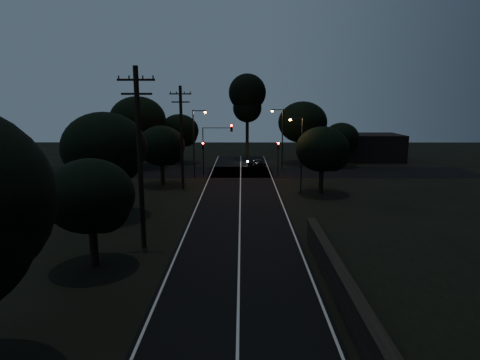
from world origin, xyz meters
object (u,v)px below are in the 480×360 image
object	(u,v)px
signal_left	(203,152)
streetlight_c	(300,150)
utility_pole_far	(182,136)
car	(257,163)
streetlight_a	(195,139)
utility_pole_mid	(140,156)
tall_pine	(247,98)
signal_mast	(217,140)
streetlight_b	(281,135)
signal_right	(278,152)

from	to	relation	value
signal_left	streetlight_c	size ratio (longest dim) A/B	0.55
utility_pole_far	car	distance (m)	16.94
utility_pole_far	streetlight_a	distance (m)	6.10
utility_pole_mid	tall_pine	bearing A→B (deg)	80.07
signal_mast	streetlight_c	world-z (taller)	streetlight_c
tall_pine	streetlight_b	bearing A→B (deg)	-68.62
signal_left	signal_right	size ratio (longest dim) A/B	1.00
streetlight_c	utility_pole_far	bearing A→B (deg)	170.40
signal_mast	streetlight_a	bearing A→B (deg)	-140.23
utility_pole_mid	streetlight_a	size ratio (longest dim) A/B	1.38
utility_pole_far	signal_left	bearing A→B (deg)	80.06
signal_mast	streetlight_c	distance (m)	13.28
signal_right	signal_mast	distance (m)	7.66
signal_mast	streetlight_b	bearing A→B (deg)	25.99
utility_pole_far	utility_pole_mid	bearing A→B (deg)	-90.00
utility_pole_far	streetlight_b	size ratio (longest dim) A/B	1.31
signal_mast	streetlight_c	size ratio (longest dim) A/B	0.83
utility_pole_mid	streetlight_b	size ratio (longest dim) A/B	1.38
signal_mast	streetlight_a	world-z (taller)	streetlight_a
signal_left	signal_mast	size ratio (longest dim) A/B	0.66
signal_right	car	xyz separation A→B (m)	(-2.41, 6.01, -2.24)
utility_pole_mid	streetlight_b	bearing A→B (deg)	68.70
streetlight_c	signal_mast	bearing A→B (deg)	131.19
signal_right	tall_pine	bearing A→B (deg)	103.49
streetlight_a	streetlight_c	size ratio (longest dim) A/B	1.07
utility_pole_mid	signal_right	world-z (taller)	utility_pole_mid
signal_left	car	xyz separation A→B (m)	(6.79, 6.01, -2.24)
utility_pole_far	car	size ratio (longest dim) A/B	3.01
signal_mast	streetlight_a	size ratio (longest dim) A/B	0.78
streetlight_a	streetlight_b	size ratio (longest dim) A/B	1.00
utility_pole_mid	signal_left	bearing A→B (deg)	86.79
signal_left	signal_mast	bearing A→B (deg)	0.13
utility_pole_mid	streetlight_a	world-z (taller)	utility_pole_mid
streetlight_a	streetlight_b	world-z (taller)	same
signal_left	signal_right	distance (m)	9.20
streetlight_a	utility_pole_mid	bearing A→B (deg)	-91.73
signal_left	streetlight_b	bearing A→B (deg)	22.05
car	streetlight_c	bearing A→B (deg)	78.62
signal_left	streetlight_b	distance (m)	10.84
signal_left	streetlight_a	world-z (taller)	streetlight_a
signal_mast	car	size ratio (longest dim) A/B	1.79
signal_left	car	size ratio (longest dim) A/B	1.17
utility_pole_far	tall_pine	bearing A→B (deg)	73.07
utility_pole_far	streetlight_b	bearing A→B (deg)	46.70
signal_left	streetlight_b	world-z (taller)	streetlight_b
streetlight_b	car	distance (m)	5.48
utility_pole_far	streetlight_a	bearing A→B (deg)	83.41
signal_left	streetlight_c	distance (m)	14.52
tall_pine	streetlight_c	xyz separation A→B (m)	(4.83, -25.00, -5.17)
signal_left	streetlight_c	xyz separation A→B (m)	(10.43, -9.99, 1.51)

